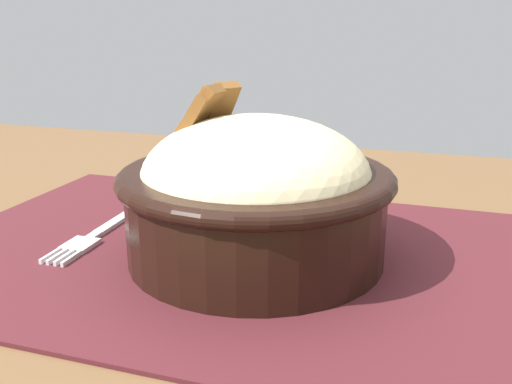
{
  "coord_description": "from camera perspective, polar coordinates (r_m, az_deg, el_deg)",
  "views": [
    {
      "loc": [
        -0.17,
        0.39,
        0.93
      ],
      "look_at": [
        -0.05,
        0.02,
        0.81
      ],
      "focal_mm": 39.98,
      "sensor_mm": 36.0,
      "label": 1
    }
  ],
  "objects": [
    {
      "name": "table",
      "position": [
        0.5,
        -5.11,
        -13.73
      ],
      "size": [
        1.21,
        0.79,
        0.76
      ],
      "color": "brown",
      "rests_on": "ground_plane"
    },
    {
      "name": "bowl",
      "position": [
        0.41,
        -0.05,
        -0.06
      ],
      "size": [
        0.2,
        0.2,
        0.13
      ],
      "color": "black",
      "rests_on": "placemat"
    },
    {
      "name": "placemat",
      "position": [
        0.44,
        -3.69,
        -5.9
      ],
      "size": [
        0.45,
        0.32,
        0.0
      ],
      "primitive_type": "cube",
      "rotation": [
        0.0,
        0.0,
        -0.0
      ],
      "color": "#47191E",
      "rests_on": "table"
    },
    {
      "name": "fork",
      "position": [
        0.48,
        -16.0,
        -4.31
      ],
      "size": [
        0.02,
        0.12,
        0.0
      ],
      "color": "silver",
      "rests_on": "placemat"
    }
  ]
}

